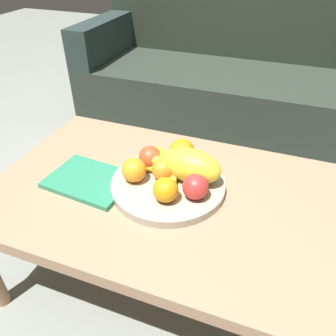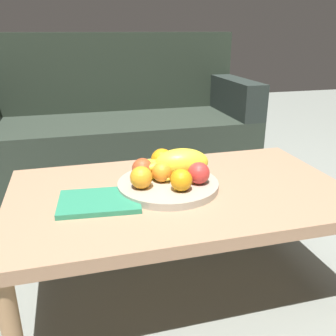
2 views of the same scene
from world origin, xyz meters
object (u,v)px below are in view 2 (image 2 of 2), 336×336
object	(u,v)px
fruit_bowl	(168,185)
apple_left	(143,169)
coffee_table	(180,200)
melon_large_front	(182,163)
orange_back	(141,177)
apple_front	(199,173)
orange_right	(162,160)
couch	(115,131)
orange_front	(162,172)
orange_left	(181,180)
magazine	(99,201)
banana_bunch	(160,170)

from	to	relation	value
fruit_bowl	apple_left	distance (m)	0.10
coffee_table	fruit_bowl	xyz separation A→B (m)	(-0.04, 0.02, 0.05)
coffee_table	melon_large_front	world-z (taller)	melon_large_front
orange_back	apple_front	world-z (taller)	same
orange_right	apple_left	world-z (taller)	orange_right
couch	orange_front	xyz separation A→B (m)	(0.02, -1.17, 0.16)
orange_left	orange_right	bearing A→B (deg)	94.72
apple_front	magazine	size ratio (longest dim) A/B	0.30
fruit_bowl	orange_back	xyz separation A→B (m)	(-0.10, -0.03, 0.05)
orange_back	apple_left	distance (m)	0.08
orange_right	apple_left	size ratio (longest dim) A/B	1.11
orange_front	apple_front	world-z (taller)	apple_front
apple_front	coffee_table	bearing A→B (deg)	159.66
orange_right	couch	bearing A→B (deg)	92.49
orange_front	magazine	size ratio (longest dim) A/B	0.28
apple_front	orange_right	bearing A→B (deg)	120.74
apple_left	apple_front	bearing A→B (deg)	-27.20
couch	orange_left	world-z (taller)	couch
orange_back	apple_left	xyz separation A→B (m)	(0.02, 0.08, -0.00)
melon_large_front	orange_back	bearing A→B (deg)	-158.26
couch	orange_back	xyz separation A→B (m)	(-0.06, -1.21, 0.16)
melon_large_front	orange_front	world-z (taller)	melon_large_front
orange_back	couch	bearing A→B (deg)	87.28
orange_front	orange_right	size ratio (longest dim) A/B	0.84
apple_front	orange_front	bearing A→B (deg)	157.07
melon_large_front	banana_bunch	distance (m)	0.08
orange_left	orange_back	distance (m)	0.13
orange_left	melon_large_front	bearing A→B (deg)	72.40
coffee_table	magazine	bearing A→B (deg)	-171.61
magazine	fruit_bowl	bearing A→B (deg)	19.10
fruit_bowl	orange_right	xyz separation A→B (m)	(0.01, 0.11, 0.05)
coffee_table	orange_front	size ratio (longest dim) A/B	16.63
fruit_bowl	orange_front	world-z (taller)	orange_front
couch	fruit_bowl	xyz separation A→B (m)	(0.04, -1.18, 0.11)
banana_bunch	orange_right	bearing A→B (deg)	70.11
orange_front	apple_front	bearing A→B (deg)	-22.93
fruit_bowl	banana_bunch	distance (m)	0.06
apple_front	apple_left	bearing A→B (deg)	152.80
apple_left	melon_large_front	bearing A→B (deg)	-6.31
orange_left	orange_back	world-z (taller)	orange_back
melon_large_front	orange_front	xyz separation A→B (m)	(-0.08, -0.03, -0.02)
apple_left	fruit_bowl	bearing A→B (deg)	-32.54
coffee_table	orange_front	bearing A→B (deg)	154.55
banana_bunch	melon_large_front	bearing A→B (deg)	-8.87
fruit_bowl	melon_large_front	bearing A→B (deg)	30.37
orange_back	banana_bunch	xyz separation A→B (m)	(0.08, 0.07, -0.01)
coffee_table	banana_bunch	bearing A→B (deg)	130.19
fruit_bowl	orange_right	bearing A→B (deg)	86.44
orange_right	magazine	size ratio (longest dim) A/B	0.33
fruit_bowl	banana_bunch	bearing A→B (deg)	109.40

